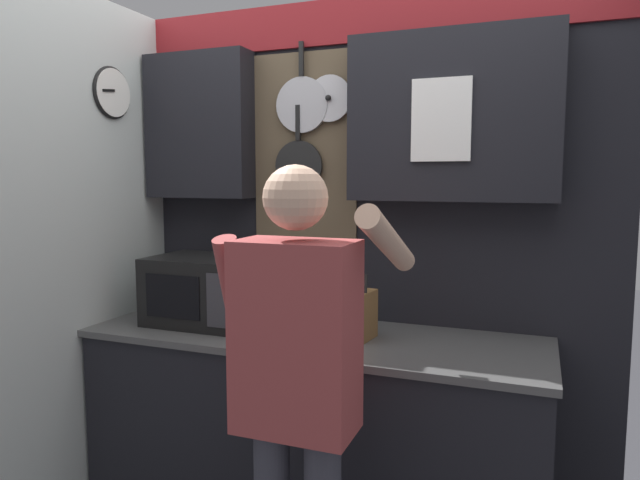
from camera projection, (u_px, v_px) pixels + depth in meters
name	position (u px, v px, depth m)	size (l,w,h in m)	color
base_cabinet_counter	(312.00, 436.00, 2.57)	(2.02, 0.67, 0.94)	black
back_wall_unit	(340.00, 201.00, 2.73)	(2.59, 0.22, 2.45)	black
side_wall	(64.00, 266.00, 2.51)	(0.07, 1.60, 2.45)	silver
microwave	(207.00, 290.00, 2.70)	(0.51, 0.39, 0.32)	black
knife_block	(359.00, 314.00, 2.43)	(0.13, 0.16, 0.29)	brown
utensil_crock	(300.00, 313.00, 2.54)	(0.11, 0.11, 0.35)	white
person	(298.00, 376.00, 1.82)	(0.54, 0.63, 1.67)	#383842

